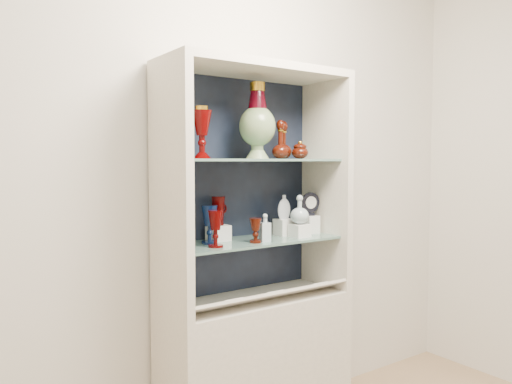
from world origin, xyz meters
TOP-DOWN VIEW (x-y plane):
  - wall_back at (0.00, 1.75)m, footprint 3.50×0.02m
  - cabinet_base at (0.00, 1.53)m, footprint 1.00×0.40m
  - cabinet_back_panel at (0.00, 1.72)m, footprint 0.98×0.02m
  - cabinet_side_left at (-0.48, 1.53)m, footprint 0.04×0.40m
  - cabinet_side_right at (0.48, 1.53)m, footprint 0.04×0.40m
  - cabinet_top_cap at (0.00, 1.53)m, footprint 1.00×0.40m
  - shelf_lower at (0.00, 1.55)m, footprint 0.92×0.34m
  - shelf_upper at (0.00, 1.55)m, footprint 0.92×0.34m
  - label_ledge at (0.00, 1.42)m, footprint 0.92×0.17m
  - label_card_0 at (0.02, 1.42)m, footprint 0.10×0.06m
  - label_card_1 at (-0.22, 1.42)m, footprint 0.10×0.06m
  - label_card_2 at (0.32, 1.42)m, footprint 0.10×0.06m
  - pedestal_lamp_left at (-0.41, 1.56)m, footprint 0.12×0.12m
  - pedestal_lamp_right at (-0.33, 1.50)m, footprint 0.11×0.11m
  - enamel_urn at (0.01, 1.54)m, footprint 0.21×0.21m
  - ruby_decanter_a at (0.16, 1.53)m, footprint 0.11×0.11m
  - ruby_decanter_b at (0.23, 1.60)m, footprint 0.12×0.12m
  - lidded_bowl at (0.28, 1.51)m, footprint 0.11×0.11m
  - cobalt_goblet at (-0.25, 1.58)m, footprint 0.09×0.09m
  - ruby_goblet_tall at (-0.27, 1.47)m, footprint 0.09×0.09m
  - ruby_goblet_small at (-0.05, 1.47)m, footprint 0.07×0.07m
  - riser_ruby_pitcher at (-0.16, 1.63)m, footprint 0.10×0.10m
  - ruby_pitcher at (-0.16, 1.63)m, footprint 0.13×0.10m
  - clear_square_bottle at (0.01, 1.47)m, footprint 0.06×0.06m
  - riser_flat_flask at (0.23, 1.59)m, footprint 0.09×0.09m
  - flat_flask at (0.23, 1.59)m, footprint 0.10×0.06m
  - riser_clear_round_decanter at (0.26, 1.49)m, footprint 0.09×0.09m
  - clear_round_decanter at (0.26, 1.49)m, footprint 0.11×0.11m
  - riser_cameo_medallion at (0.40, 1.56)m, footprint 0.08×0.08m
  - cameo_medallion at (0.40, 1.56)m, footprint 0.12×0.06m

SIDE VIEW (x-z plane):
  - cabinet_base at x=0.00m, z-range 0.00..0.75m
  - label_ledge at x=0.00m, z-range 0.74..0.82m
  - label_card_0 at x=0.02m, z-range 0.78..0.81m
  - label_card_1 at x=-0.22m, z-range 0.78..0.81m
  - label_card_2 at x=0.32m, z-range 0.78..0.81m
  - shelf_lower at x=0.00m, z-range 1.04..1.05m
  - riser_clear_round_decanter at x=0.26m, z-range 1.05..1.12m
  - riser_ruby_pitcher at x=-0.16m, z-range 1.05..1.13m
  - riser_flat_flask at x=0.23m, z-range 1.05..1.14m
  - riser_cameo_medallion at x=0.40m, z-range 1.05..1.15m
  - ruby_goblet_small at x=-0.05m, z-range 1.05..1.17m
  - clear_square_bottle at x=0.01m, z-range 1.05..1.19m
  - ruby_goblet_tall at x=-0.27m, z-range 1.05..1.23m
  - cobalt_goblet at x=-0.25m, z-range 1.05..1.24m
  - clear_round_decanter at x=0.26m, z-range 1.12..1.27m
  - ruby_pitcher at x=-0.16m, z-range 1.13..1.28m
  - flat_flask at x=0.23m, z-range 1.14..1.28m
  - cameo_medallion at x=0.40m, z-range 1.15..1.29m
  - cabinet_back_panel at x=0.00m, z-range 0.75..1.90m
  - cabinet_side_left at x=-0.48m, z-range 0.75..1.90m
  - cabinet_side_right at x=0.48m, z-range 0.75..1.90m
  - wall_back at x=0.00m, z-range 0.00..2.80m
  - shelf_upper at x=0.00m, z-range 1.46..1.47m
  - lidded_bowl at x=0.28m, z-range 1.47..1.57m
  - ruby_decanter_b at x=0.23m, z-range 1.47..1.69m
  - ruby_decanter_a at x=0.16m, z-range 1.47..1.70m
  - pedestal_lamp_right at x=-0.33m, z-range 1.47..1.71m
  - pedestal_lamp_left at x=-0.41m, z-range 1.47..1.72m
  - enamel_urn at x=0.01m, z-range 1.47..1.86m
  - cabinet_top_cap at x=0.00m, z-range 1.90..1.94m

